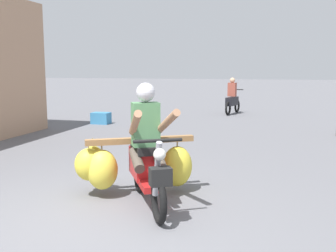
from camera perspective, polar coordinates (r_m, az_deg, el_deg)
name	(u,v)px	position (r m, az deg, el deg)	size (l,w,h in m)	color
ground_plane	(92,227)	(4.63, -10.93, -14.12)	(120.00, 120.00, 0.00)	slate
motorbike_main_loaded	(133,161)	(5.33, -5.05, -5.03)	(1.68, 1.74, 1.58)	black
motorbike_distant_ahead_left	(232,99)	(15.36, 9.29, 3.82)	(0.59, 1.60, 1.40)	black
produce_crate	(101,118)	(12.73, -9.67, 1.13)	(0.56, 0.40, 0.36)	teal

